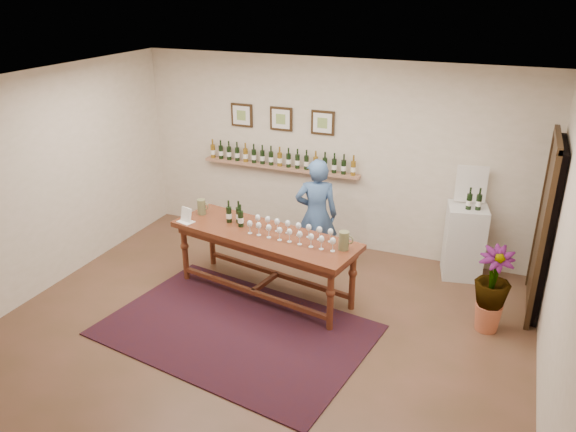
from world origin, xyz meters
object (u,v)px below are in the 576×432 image
at_px(display_pedestal, 464,241).
at_px(potted_plant, 492,290).
at_px(tasting_table, 264,242).
at_px(person, 316,215).

distance_m(display_pedestal, potted_plant, 1.33).
xyz_separation_m(tasting_table, display_pedestal, (2.29, 1.49, -0.23)).
bearing_deg(person, display_pedestal, 176.25).
bearing_deg(display_pedestal, tasting_table, -146.90).
distance_m(tasting_table, person, 1.00).
bearing_deg(display_pedestal, potted_plant, -70.68).
relative_size(tasting_table, person, 1.59).
height_order(tasting_table, person, person).
relative_size(tasting_table, display_pedestal, 2.51).
bearing_deg(potted_plant, person, 163.80).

